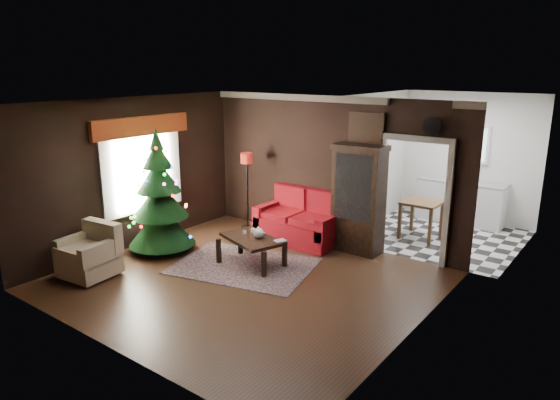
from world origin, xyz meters
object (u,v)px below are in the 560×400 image
Objects in this scene: curio_cabinet at (358,201)px; floor_lamp at (247,191)px; teapot at (259,233)px; wall_clock at (433,126)px; loveseat at (299,217)px; coffee_table at (251,251)px; armchair at (88,250)px; kitchen_table at (421,219)px; christmas_tree at (160,196)px.

floor_lamp is (-2.44, -0.25, -0.12)m from curio_cabinet.
floor_lamp is 7.75× the size of teapot.
teapot is 0.64× the size of wall_clock.
teapot is at bearing -83.55° from loveseat.
coffee_table is at bearing -160.52° from teapot.
curio_cabinet is 2.15m from coffee_table.
teapot is at bearing 40.51° from armchair.
wall_clock is at bearing 40.06° from teapot.
wall_clock is 2.43m from kitchen_table.
wall_clock is (3.64, 0.43, 1.55)m from floor_lamp.
curio_cabinet is 5.94× the size of wall_clock.
wall_clock is at bearing 6.76° from floor_lamp.
armchair reaches higher than coffee_table.
wall_clock is at bearing 9.66° from loveseat.
loveseat is 2.27× the size of kitchen_table.
wall_clock reaches higher than teapot.
kitchen_table is at bearing 49.16° from armchair.
armchair reaches higher than teapot.
teapot is 3.37m from wall_clock.
armchair is at bearing -132.10° from coffee_table.
loveseat is 3.86m from armchair.
teapot is (1.88, 0.51, -0.45)m from christmas_tree.
loveseat is at bearing 57.16° from armchair.
curio_cabinet is 3.60m from christmas_tree.
loveseat is 5.31× the size of wall_clock.
floor_lamp reaches higher than teapot.
armchair is 2.59× the size of wall_clock.
loveseat is at bearing 96.45° from teapot.
armchair is at bearing -133.42° from teapot.
kitchen_table is at bearing 62.08° from teapot.
curio_cabinet is 2.29× the size of armchair.
kitchen_table is (1.80, 1.65, -0.12)m from loveseat.
kitchen_table is at bearing 28.56° from floor_lamp.
loveseat is at bearing 48.63° from christmas_tree.
coffee_table is at bearing -47.63° from floor_lamp.
teapot is (0.16, -1.44, 0.10)m from loveseat.
christmas_tree is 2.78× the size of armchair.
curio_cabinet reaches higher than kitchen_table.
floor_lamp reaches higher than coffee_table.
christmas_tree is 11.23× the size of teapot.
armchair is at bearing -136.73° from wall_clock.
loveseat is 3.04m from wall_clock.
kitchen_table is (-0.55, 1.25, -2.00)m from wall_clock.
wall_clock is at bearing 8.53° from curio_cabinet.
coffee_table is at bearing 14.95° from christmas_tree.
floor_lamp is at bearing 135.87° from teapot.
curio_cabinet is at bearing 37.13° from christmas_tree.
floor_lamp is 0.69× the size of christmas_tree.
armchair is 1.10× the size of kitchen_table.
curio_cabinet is 2.45m from floor_lamp.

